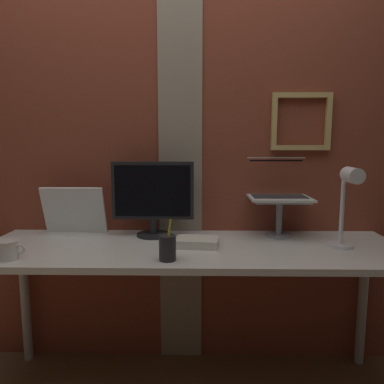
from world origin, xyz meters
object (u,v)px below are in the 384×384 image
monitor (153,194)px  laptop (277,187)px  desk_lamp (347,199)px  whiteboard_panel (74,210)px  pen_cup (168,248)px  coffee_mug (8,250)px

monitor → laptop: laptop is taller
desk_lamp → whiteboard_panel: bearing=168.1°
laptop → pen_cup: size_ratio=1.81×
whiteboard_panel → pen_cup: 0.71m
whiteboard_panel → monitor: bearing=-5.5°
laptop → whiteboard_panel: laptop is taller
monitor → desk_lamp: size_ratio=1.11×
laptop → monitor: bearing=-173.9°
coffee_mug → monitor: bearing=34.8°
desk_lamp → coffee_mug: bearing=-174.0°
pen_cup → coffee_mug: bearing=180.0°
desk_lamp → coffee_mug: desk_lamp is taller
laptop → pen_cup: bearing=-139.8°
whiteboard_panel → coffee_mug: whiteboard_panel is taller
whiteboard_panel → desk_lamp: desk_lamp is taller
desk_lamp → coffee_mug: (-1.49, -0.16, -0.20)m
whiteboard_panel → desk_lamp: size_ratio=0.87×
desk_lamp → coffee_mug: size_ratio=3.08×
monitor → laptop: size_ratio=1.35×
monitor → coffee_mug: (-0.58, -0.40, -0.18)m
pen_cup → monitor: bearing=105.3°
pen_cup → whiteboard_panel: bearing=141.0°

